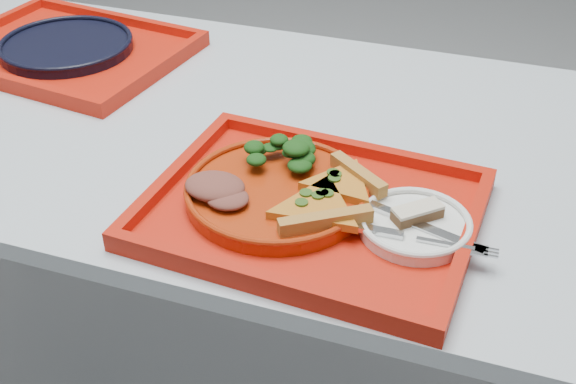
# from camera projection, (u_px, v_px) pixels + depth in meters

# --- Properties ---
(table) EXTENTS (1.60, 0.80, 0.75)m
(table) POSITION_uv_depth(u_px,v_px,m) (184.00, 149.00, 1.30)
(table) COLOR #B3BFC9
(table) RESTS_ON ground
(tray_main) EXTENTS (0.47, 0.38, 0.01)m
(tray_main) POSITION_uv_depth(u_px,v_px,m) (311.00, 213.00, 1.01)
(tray_main) COLOR #BB1909
(tray_main) RESTS_ON table
(tray_far) EXTENTS (0.49, 0.41, 0.01)m
(tray_far) POSITION_uv_depth(u_px,v_px,m) (68.00, 53.00, 1.44)
(tray_far) COLOR #BB1909
(tray_far) RESTS_ON table
(dinner_plate) EXTENTS (0.26, 0.26, 0.02)m
(dinner_plate) POSITION_uv_depth(u_px,v_px,m) (277.00, 193.00, 1.02)
(dinner_plate) COLOR #A1290A
(dinner_plate) RESTS_ON tray_main
(side_plate) EXTENTS (0.15, 0.15, 0.01)m
(side_plate) POSITION_uv_depth(u_px,v_px,m) (415.00, 227.00, 0.96)
(side_plate) COLOR white
(side_plate) RESTS_ON tray_main
(navy_plate) EXTENTS (0.26, 0.26, 0.02)m
(navy_plate) POSITION_uv_depth(u_px,v_px,m) (67.00, 47.00, 1.44)
(navy_plate) COLOR black
(navy_plate) RESTS_ON tray_far
(pizza_slice_a) EXTENTS (0.18, 0.19, 0.02)m
(pizza_slice_a) POSITION_uv_depth(u_px,v_px,m) (318.00, 205.00, 0.97)
(pizza_slice_a) COLOR gold
(pizza_slice_a) RESTS_ON dinner_plate
(pizza_slice_b) EXTENTS (0.16, 0.16, 0.02)m
(pizza_slice_b) POSITION_uv_depth(u_px,v_px,m) (341.00, 181.00, 1.02)
(pizza_slice_b) COLOR gold
(pizza_slice_b) RESTS_ON dinner_plate
(salad_heap) EXTENTS (0.10, 0.09, 0.05)m
(salad_heap) POSITION_uv_depth(u_px,v_px,m) (282.00, 150.00, 1.06)
(salad_heap) COLOR black
(salad_heap) RESTS_ON dinner_plate
(meat_portion) EXTENTS (0.09, 0.07, 0.03)m
(meat_portion) POSITION_uv_depth(u_px,v_px,m) (215.00, 186.00, 1.00)
(meat_portion) COLOR brown
(meat_portion) RESTS_ON dinner_plate
(dessert_bar) EXTENTS (0.07, 0.07, 0.02)m
(dessert_bar) POSITION_uv_depth(u_px,v_px,m) (417.00, 213.00, 0.96)
(dessert_bar) COLOR #4A3018
(dessert_bar) RESTS_ON side_plate
(knife) EXTENTS (0.18, 0.07, 0.01)m
(knife) POSITION_uv_depth(u_px,v_px,m) (419.00, 224.00, 0.95)
(knife) COLOR silver
(knife) RESTS_ON side_plate
(fork) EXTENTS (0.19, 0.03, 0.01)m
(fork) POSITION_uv_depth(u_px,v_px,m) (415.00, 238.00, 0.93)
(fork) COLOR silver
(fork) RESTS_ON side_plate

